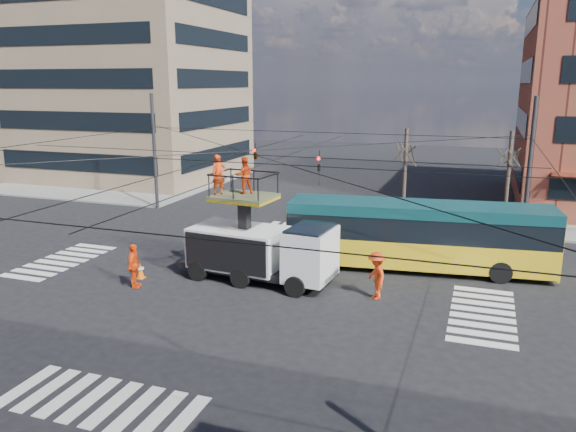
# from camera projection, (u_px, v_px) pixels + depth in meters

# --- Properties ---
(ground) EXTENTS (120.00, 120.00, 0.00)m
(ground) POSITION_uv_depth(u_px,v_px,m) (245.00, 284.00, 24.87)
(ground) COLOR black
(ground) RESTS_ON ground
(sidewalk_nw) EXTENTS (18.00, 18.00, 0.12)m
(sidewalk_nw) POSITION_uv_depth(u_px,v_px,m) (126.00, 180.00, 50.90)
(sidewalk_nw) COLOR slate
(sidewalk_nw) RESTS_ON ground
(crosswalks) EXTENTS (22.40, 22.40, 0.02)m
(crosswalks) POSITION_uv_depth(u_px,v_px,m) (245.00, 284.00, 24.87)
(crosswalks) COLOR silver
(crosswalks) RESTS_ON ground
(building_tower) EXTENTS (18.06, 16.06, 30.00)m
(building_tower) POSITION_uv_depth(u_px,v_px,m) (125.00, 10.00, 50.47)
(building_tower) COLOR #806C52
(building_tower) RESTS_ON ground
(overhead_network) EXTENTS (24.24, 24.24, 8.00)m
(overhead_network) POSITION_uv_depth(u_px,v_px,m) (245.00, 187.00, 24.27)
(overhead_network) COLOR #2D2D30
(overhead_network) RESTS_ON ground
(tree_a) EXTENTS (2.00, 2.00, 6.00)m
(tree_a) POSITION_uv_depth(u_px,v_px,m) (406.00, 150.00, 34.57)
(tree_a) COLOR #382B21
(tree_a) RESTS_ON ground
(tree_b) EXTENTS (2.00, 2.00, 6.00)m
(tree_b) POSITION_uv_depth(u_px,v_px,m) (510.00, 154.00, 32.63)
(tree_b) COLOR #382B21
(tree_b) RESTS_ON ground
(utility_truck) EXTENTS (7.18, 3.15, 5.64)m
(utility_truck) POSITION_uv_depth(u_px,v_px,m) (261.00, 239.00, 24.89)
(utility_truck) COLOR black
(utility_truck) RESTS_ON ground
(city_bus) EXTENTS (12.44, 4.04, 3.20)m
(city_bus) POSITION_uv_depth(u_px,v_px,m) (418.00, 234.00, 26.50)
(city_bus) COLOR gold
(city_bus) RESTS_ON ground
(traffic_cone) EXTENTS (0.36, 0.36, 0.72)m
(traffic_cone) POSITION_uv_depth(u_px,v_px,m) (140.00, 271.00, 25.55)
(traffic_cone) COLOR orange
(traffic_cone) RESTS_ON ground
(worker_ground) EXTENTS (0.75, 1.22, 1.95)m
(worker_ground) POSITION_uv_depth(u_px,v_px,m) (134.00, 266.00, 24.28)
(worker_ground) COLOR #FF4A10
(worker_ground) RESTS_ON ground
(flagger) EXTENTS (1.31, 1.49, 2.00)m
(flagger) POSITION_uv_depth(u_px,v_px,m) (376.00, 276.00, 22.98)
(flagger) COLOR red
(flagger) RESTS_ON ground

